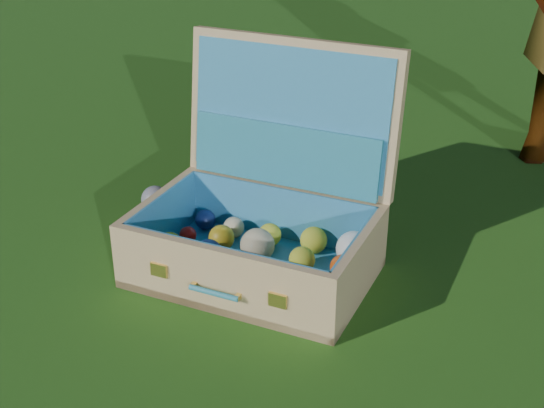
{
  "coord_description": "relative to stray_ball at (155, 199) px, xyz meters",
  "views": [
    {
      "loc": [
        0.79,
        -1.28,
        0.99
      ],
      "look_at": [
        -0.19,
        0.03,
        0.17
      ],
      "focal_mm": 50.0,
      "sensor_mm": 36.0,
      "label": 1
    }
  ],
  "objects": [
    {
      "name": "ground",
      "position": [
        0.62,
        -0.05,
        -0.04
      ],
      "size": [
        60.0,
        60.0,
        0.0
      ],
      "primitive_type": "plane",
      "color": "#215114",
      "rests_on": "ground"
    },
    {
      "name": "suitcase",
      "position": [
        0.42,
        -0.03,
        0.11
      ],
      "size": [
        0.64,
        0.56,
        0.53
      ],
      "rotation": [
        0.0,
        0.0,
        0.22
      ],
      "color": "tan",
      "rests_on": "ground"
    },
    {
      "name": "stray_ball",
      "position": [
        0.0,
        0.0,
        0.0
      ],
      "size": [
        0.08,
        0.08,
        0.08
      ],
      "primitive_type": "sphere",
      "color": "#4367AF",
      "rests_on": "ground"
    }
  ]
}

